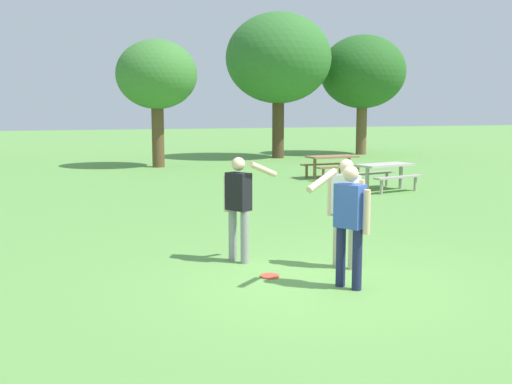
{
  "coord_description": "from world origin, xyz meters",
  "views": [
    {
      "loc": [
        -3.4,
        -7.39,
        2.39
      ],
      "look_at": [
        -0.19,
        2.05,
        1.0
      ],
      "focal_mm": 42.6,
      "sensor_mm": 36.0,
      "label": 1
    }
  ],
  "objects_px": {
    "picnic_table_near": "(385,171)",
    "picnic_table_far": "(332,162)",
    "tree_slender_mid": "(363,72)",
    "tree_far_right": "(278,59)",
    "person_bystander": "(346,206)",
    "person_catcher": "(239,201)",
    "person_thrower": "(349,217)",
    "frisbee": "(270,276)",
    "tree_broad_center": "(157,76)"
  },
  "relations": [
    {
      "from": "picnic_table_near",
      "to": "picnic_table_far",
      "type": "distance_m",
      "value": 3.18
    },
    {
      "from": "tree_slender_mid",
      "to": "picnic_table_far",
      "type": "bearing_deg",
      "value": -123.53
    },
    {
      "from": "tree_far_right",
      "to": "picnic_table_far",
      "type": "bearing_deg",
      "value": -98.46
    },
    {
      "from": "picnic_table_near",
      "to": "tree_far_right",
      "type": "bearing_deg",
      "value": 84.52
    },
    {
      "from": "picnic_table_near",
      "to": "tree_far_right",
      "type": "height_order",
      "value": "tree_far_right"
    },
    {
      "from": "person_bystander",
      "to": "tree_far_right",
      "type": "xyz_separation_m",
      "value": [
        6.16,
        19.02,
        3.7
      ]
    },
    {
      "from": "person_catcher",
      "to": "picnic_table_near",
      "type": "xyz_separation_m",
      "value": [
        6.44,
        6.53,
        -0.4
      ]
    },
    {
      "from": "tree_far_right",
      "to": "tree_slender_mid",
      "type": "xyz_separation_m",
      "value": [
        4.85,
        0.75,
        -0.5
      ]
    },
    {
      "from": "person_thrower",
      "to": "tree_far_right",
      "type": "distance_m",
      "value": 21.35
    },
    {
      "from": "person_catcher",
      "to": "picnic_table_near",
      "type": "distance_m",
      "value": 9.18
    },
    {
      "from": "picnic_table_far",
      "to": "person_thrower",
      "type": "bearing_deg",
      "value": -114.87
    },
    {
      "from": "person_catcher",
      "to": "frisbee",
      "type": "distance_m",
      "value": 1.37
    },
    {
      "from": "frisbee",
      "to": "tree_far_right",
      "type": "relative_size",
      "value": 0.04
    },
    {
      "from": "frisbee",
      "to": "tree_broad_center",
      "type": "relative_size",
      "value": 0.05
    },
    {
      "from": "person_bystander",
      "to": "picnic_table_near",
      "type": "distance_m",
      "value": 8.95
    },
    {
      "from": "person_bystander",
      "to": "tree_slender_mid",
      "type": "height_order",
      "value": "tree_slender_mid"
    },
    {
      "from": "person_thrower",
      "to": "frisbee",
      "type": "xyz_separation_m",
      "value": [
        -0.8,
        0.84,
        -0.95
      ]
    },
    {
      "from": "frisbee",
      "to": "picnic_table_far",
      "type": "distance_m",
      "value": 12.33
    },
    {
      "from": "person_catcher",
      "to": "tree_slender_mid",
      "type": "relative_size",
      "value": 0.27
    },
    {
      "from": "frisbee",
      "to": "picnic_table_far",
      "type": "relative_size",
      "value": 0.15
    },
    {
      "from": "person_bystander",
      "to": "picnic_table_far",
      "type": "xyz_separation_m",
      "value": [
        4.9,
        10.56,
        -0.38
      ]
    },
    {
      "from": "tree_far_right",
      "to": "person_thrower",
      "type": "bearing_deg",
      "value": -108.28
    },
    {
      "from": "person_bystander",
      "to": "picnic_table_far",
      "type": "bearing_deg",
      "value": 65.11
    },
    {
      "from": "picnic_table_near",
      "to": "tree_far_right",
      "type": "distance_m",
      "value": 12.37
    },
    {
      "from": "person_thrower",
      "to": "person_catcher",
      "type": "relative_size",
      "value": 1.0
    },
    {
      "from": "person_bystander",
      "to": "frisbee",
      "type": "xyz_separation_m",
      "value": [
        -1.24,
        -0.12,
        -0.93
      ]
    },
    {
      "from": "tree_slender_mid",
      "to": "tree_broad_center",
      "type": "bearing_deg",
      "value": -163.0
    },
    {
      "from": "frisbee",
      "to": "person_bystander",
      "type": "bearing_deg",
      "value": 5.44
    },
    {
      "from": "person_catcher",
      "to": "tree_slender_mid",
      "type": "bearing_deg",
      "value": 56.76
    },
    {
      "from": "person_bystander",
      "to": "frisbee",
      "type": "relative_size",
      "value": 5.98
    },
    {
      "from": "frisbee",
      "to": "tree_broad_center",
      "type": "xyz_separation_m",
      "value": [
        1.24,
        16.53,
        3.62
      ]
    },
    {
      "from": "frisbee",
      "to": "tree_far_right",
      "type": "distance_m",
      "value": 21.03
    },
    {
      "from": "tree_broad_center",
      "to": "person_bystander",
      "type": "bearing_deg",
      "value": -90.01
    },
    {
      "from": "tree_broad_center",
      "to": "person_catcher",
      "type": "bearing_deg",
      "value": -95.14
    },
    {
      "from": "picnic_table_near",
      "to": "person_bystander",
      "type": "bearing_deg",
      "value": -124.32
    },
    {
      "from": "picnic_table_far",
      "to": "tree_broad_center",
      "type": "height_order",
      "value": "tree_broad_center"
    },
    {
      "from": "picnic_table_near",
      "to": "person_thrower",
      "type": "bearing_deg",
      "value": -123.31
    },
    {
      "from": "tree_slender_mid",
      "to": "person_thrower",
      "type": "bearing_deg",
      "value": -118.9
    },
    {
      "from": "person_thrower",
      "to": "tree_slender_mid",
      "type": "distance_m",
      "value": 23.89
    },
    {
      "from": "frisbee",
      "to": "picnic_table_near",
      "type": "xyz_separation_m",
      "value": [
        6.28,
        7.5,
        0.55
      ]
    },
    {
      "from": "person_bystander",
      "to": "person_thrower",
      "type": "bearing_deg",
      "value": -114.67
    },
    {
      "from": "person_bystander",
      "to": "picnic_table_near",
      "type": "xyz_separation_m",
      "value": [
        5.04,
        7.39,
        -0.38
      ]
    },
    {
      "from": "person_thrower",
      "to": "tree_slender_mid",
      "type": "bearing_deg",
      "value": 61.1
    },
    {
      "from": "picnic_table_far",
      "to": "tree_slender_mid",
      "type": "bearing_deg",
      "value": 56.47
    },
    {
      "from": "tree_broad_center",
      "to": "picnic_table_far",
      "type": "bearing_deg",
      "value": -50.07
    },
    {
      "from": "person_thrower",
      "to": "picnic_table_far",
      "type": "height_order",
      "value": "person_thrower"
    },
    {
      "from": "person_catcher",
      "to": "picnic_table_near",
      "type": "relative_size",
      "value": 0.83
    },
    {
      "from": "picnic_table_near",
      "to": "tree_broad_center",
      "type": "relative_size",
      "value": 0.39
    },
    {
      "from": "tree_broad_center",
      "to": "tree_slender_mid",
      "type": "distance_m",
      "value": 11.51
    },
    {
      "from": "tree_broad_center",
      "to": "tree_far_right",
      "type": "height_order",
      "value": "tree_far_right"
    }
  ]
}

